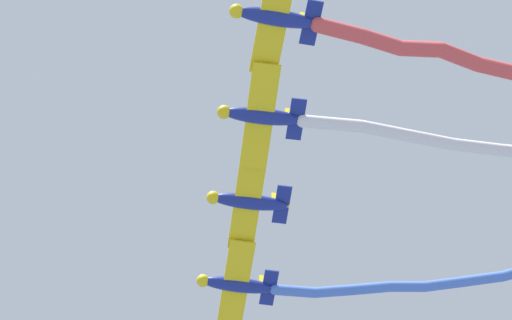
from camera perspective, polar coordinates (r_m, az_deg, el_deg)
name	(u,v)px	position (r m, az deg, el deg)	size (l,w,h in m)	color
airplane_lead	(236,285)	(75.03, -1.00, -6.27)	(6.34, 6.07, 1.80)	navy
smoke_trail_lead	(445,278)	(76.86, 9.49, -5.87)	(19.37, 13.53, 3.05)	#4C75DB
airplane_left_wing	(248,201)	(71.74, -0.41, -2.09)	(6.29, 6.12, 1.80)	navy
airplane_right_wing	(261,116)	(68.34, 0.23, 2.23)	(6.26, 6.16, 1.80)	navy
smoke_trail_right_wing	(455,143)	(71.31, 9.94, 0.85)	(12.59, 16.12, 3.11)	white
airplane_slot	(274,17)	(65.93, 0.93, 7.18)	(6.44, 5.96, 1.80)	navy
smoke_trail_slot	(476,69)	(67.93, 10.98, 4.51)	(11.40, 17.18, 2.15)	#DB4C4C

